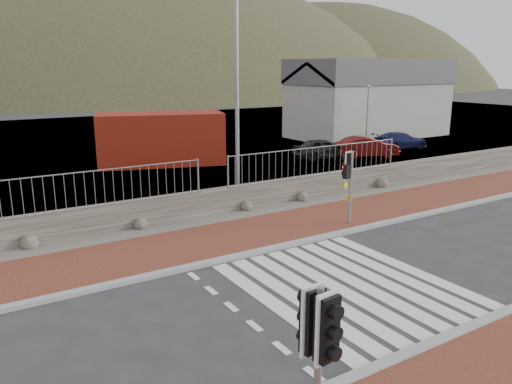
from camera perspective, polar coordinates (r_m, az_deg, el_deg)
ground at (r=12.79m, az=10.29°, el=-10.43°), size 220.00×220.00×0.00m
sidewalk_far at (r=16.13m, az=-0.48°, el=-4.78°), size 40.00×3.00×0.08m
kerb_near at (r=11.00m, az=21.17°, el=-15.22°), size 40.00×0.25×0.12m
kerb_far at (r=14.94m, az=2.55°, el=-6.32°), size 40.00×0.25×0.12m
zebra_crossing at (r=12.79m, az=10.29°, el=-10.40°), size 4.62×5.60×0.01m
gravel_strip at (r=17.79m, az=-3.85°, el=-3.03°), size 40.00×1.50×0.06m
stone_wall at (r=18.35m, az=-5.05°, el=-1.15°), size 40.00×0.60×0.90m
railing at (r=17.91m, az=-4.92°, el=2.98°), size 18.07×0.07×1.22m
quay at (r=37.65m, az=-19.50°, el=5.28°), size 120.00×40.00×0.50m
water at (r=72.05m, az=-25.82°, el=8.55°), size 220.00×50.00×0.05m
harbor_building at (r=39.94m, az=12.78°, el=10.43°), size 12.20×6.20×5.80m
hills_backdrop at (r=101.56m, az=-22.33°, el=-3.16°), size 254.00×90.00×100.00m
traffic_signal_near at (r=6.71m, az=7.19°, el=-16.38°), size 0.39×0.26×2.60m
traffic_signal_far at (r=16.86m, az=10.77°, el=2.22°), size 0.63×0.35×2.57m
streetlight at (r=19.27m, az=-1.93°, el=13.30°), size 1.80×0.85×8.87m
shipping_container at (r=28.21m, az=-10.81°, el=6.02°), size 7.30×4.72×2.82m
car_a at (r=29.55m, az=7.67°, el=4.91°), size 3.76×2.25×1.20m
car_b at (r=30.45m, az=12.49°, el=5.03°), size 4.01×2.42×1.25m
car_c at (r=34.37m, az=16.16°, el=5.68°), size 3.94×2.02×1.09m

